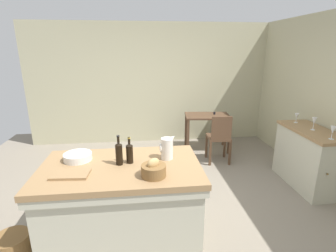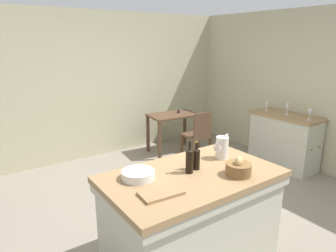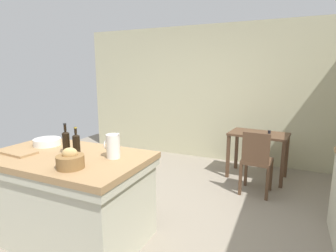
{
  "view_description": "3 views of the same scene",
  "coord_description": "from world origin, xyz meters",
  "px_view_note": "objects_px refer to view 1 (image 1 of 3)",
  "views": [
    {
      "loc": [
        -0.28,
        -3.07,
        2.04
      ],
      "look_at": [
        0.12,
        0.48,
        0.97
      ],
      "focal_mm": 27.25,
      "sensor_mm": 36.0,
      "label": 1
    },
    {
      "loc": [
        -2.16,
        -2.64,
        2.09
      ],
      "look_at": [
        0.04,
        0.52,
        1.0
      ],
      "focal_mm": 32.46,
      "sensor_mm": 36.0,
      "label": 2
    },
    {
      "loc": [
        1.5,
        -2.56,
        1.71
      ],
      "look_at": [
        0.21,
        0.3,
        1.08
      ],
      "focal_mm": 28.61,
      "sensor_mm": 36.0,
      "label": 3
    }
  ],
  "objects_px": {
    "pitcher": "(167,148)",
    "cutting_board": "(70,174)",
    "wine_bottle_amber": "(119,153)",
    "wine_glass_far_left": "(333,130)",
    "wooden_chair": "(219,137)",
    "wine_glass_left": "(314,121)",
    "wicker_hamper": "(13,248)",
    "wine_bottle_dark": "(130,153)",
    "writing_desk": "(207,121)",
    "bread_basket": "(154,170)",
    "wash_bowl": "(78,157)",
    "side_cabinet": "(308,158)",
    "wine_glass_middle": "(297,116)",
    "island_table": "(123,201)"
  },
  "relations": [
    {
      "from": "wine_bottle_dark",
      "to": "wine_glass_far_left",
      "type": "relative_size",
      "value": 1.6
    },
    {
      "from": "wine_bottle_dark",
      "to": "wicker_hamper",
      "type": "relative_size",
      "value": 0.83
    },
    {
      "from": "wine_glass_far_left",
      "to": "wicker_hamper",
      "type": "bearing_deg",
      "value": -170.27
    },
    {
      "from": "cutting_board",
      "to": "side_cabinet",
      "type": "bearing_deg",
      "value": 18.29
    },
    {
      "from": "wine_bottle_dark",
      "to": "wine_bottle_amber",
      "type": "relative_size",
      "value": 0.89
    },
    {
      "from": "wash_bowl",
      "to": "wine_glass_middle",
      "type": "relative_size",
      "value": 1.94
    },
    {
      "from": "side_cabinet",
      "to": "wine_glass_left",
      "type": "xyz_separation_m",
      "value": [
        -0.01,
        -0.0,
        0.58
      ]
    },
    {
      "from": "wine_bottle_amber",
      "to": "wine_glass_left",
      "type": "height_order",
      "value": "wine_bottle_amber"
    },
    {
      "from": "wash_bowl",
      "to": "wicker_hamper",
      "type": "xyz_separation_m",
      "value": [
        -0.63,
        -0.36,
        -0.8
      ]
    },
    {
      "from": "wash_bowl",
      "to": "wine_glass_far_left",
      "type": "xyz_separation_m",
      "value": [
        3.19,
        0.29,
        0.09
      ]
    },
    {
      "from": "side_cabinet",
      "to": "wine_glass_left",
      "type": "height_order",
      "value": "wine_glass_left"
    },
    {
      "from": "side_cabinet",
      "to": "wine_glass_middle",
      "type": "distance_m",
      "value": 0.68
    },
    {
      "from": "writing_desk",
      "to": "wine_glass_middle",
      "type": "distance_m",
      "value": 1.72
    },
    {
      "from": "side_cabinet",
      "to": "wine_bottle_amber",
      "type": "bearing_deg",
      "value": -162.64
    },
    {
      "from": "wine_glass_left",
      "to": "wicker_hamper",
      "type": "relative_size",
      "value": 0.55
    },
    {
      "from": "wash_bowl",
      "to": "bread_basket",
      "type": "distance_m",
      "value": 0.91
    },
    {
      "from": "wine_glass_left",
      "to": "side_cabinet",
      "type": "bearing_deg",
      "value": 2.05
    },
    {
      "from": "wash_bowl",
      "to": "pitcher",
      "type": "bearing_deg",
      "value": -4.22
    },
    {
      "from": "pitcher",
      "to": "wine_glass_far_left",
      "type": "xyz_separation_m",
      "value": [
        2.22,
        0.37,
        0.01
      ]
    },
    {
      "from": "pitcher",
      "to": "wine_bottle_dark",
      "type": "distance_m",
      "value": 0.41
    },
    {
      "from": "wooden_chair",
      "to": "wine_bottle_amber",
      "type": "xyz_separation_m",
      "value": [
        -1.66,
        -1.81,
        0.52
      ]
    },
    {
      "from": "writing_desk",
      "to": "cutting_board",
      "type": "relative_size",
      "value": 2.77
    },
    {
      "from": "wooden_chair",
      "to": "pitcher",
      "type": "xyz_separation_m",
      "value": [
        -1.15,
        -1.72,
        0.51
      ]
    },
    {
      "from": "bread_basket",
      "to": "wicker_hamper",
      "type": "height_order",
      "value": "bread_basket"
    },
    {
      "from": "wooden_chair",
      "to": "wine_glass_left",
      "type": "bearing_deg",
      "value": -40.81
    },
    {
      "from": "writing_desk",
      "to": "pitcher",
      "type": "bearing_deg",
      "value": -114.61
    },
    {
      "from": "pitcher",
      "to": "wine_glass_far_left",
      "type": "distance_m",
      "value": 2.25
    },
    {
      "from": "wine_glass_left",
      "to": "wicker_hamper",
      "type": "distance_m",
      "value": 4.09
    },
    {
      "from": "pitcher",
      "to": "wine_bottle_dark",
      "type": "height_order",
      "value": "wine_bottle_dark"
    },
    {
      "from": "writing_desk",
      "to": "wine_glass_middle",
      "type": "height_order",
      "value": "wine_glass_middle"
    },
    {
      "from": "island_table",
      "to": "pitcher",
      "type": "distance_m",
      "value": 0.74
    },
    {
      "from": "writing_desk",
      "to": "bread_basket",
      "type": "relative_size",
      "value": 4.05
    },
    {
      "from": "wine_bottle_amber",
      "to": "wash_bowl",
      "type": "bearing_deg",
      "value": 160.36
    },
    {
      "from": "wine_bottle_amber",
      "to": "bread_basket",
      "type": "bearing_deg",
      "value": -41.29
    },
    {
      "from": "side_cabinet",
      "to": "wine_glass_middle",
      "type": "bearing_deg",
      "value": 93.78
    },
    {
      "from": "bread_basket",
      "to": "wine_glass_middle",
      "type": "relative_size",
      "value": 1.54
    },
    {
      "from": "wooden_chair",
      "to": "wine_bottle_dark",
      "type": "distance_m",
      "value": 2.42
    },
    {
      "from": "side_cabinet",
      "to": "wine_bottle_dark",
      "type": "distance_m",
      "value": 2.84
    },
    {
      "from": "wine_bottle_dark",
      "to": "wine_glass_middle",
      "type": "bearing_deg",
      "value": 25.01
    },
    {
      "from": "island_table",
      "to": "wine_glass_middle",
      "type": "xyz_separation_m",
      "value": [
        2.73,
        1.29,
        0.52
      ]
    },
    {
      "from": "island_table",
      "to": "pitcher",
      "type": "xyz_separation_m",
      "value": [
        0.5,
        0.12,
        0.53
      ]
    },
    {
      "from": "wooden_chair",
      "to": "cutting_board",
      "type": "relative_size",
      "value": 2.68
    },
    {
      "from": "writing_desk",
      "to": "bread_basket",
      "type": "xyz_separation_m",
      "value": [
        -1.27,
        -2.78,
        0.34
      ]
    },
    {
      "from": "side_cabinet",
      "to": "bread_basket",
      "type": "height_order",
      "value": "bread_basket"
    },
    {
      "from": "wine_bottle_amber",
      "to": "wine_glass_far_left",
      "type": "bearing_deg",
      "value": 9.46
    },
    {
      "from": "island_table",
      "to": "wine_glass_left",
      "type": "height_order",
      "value": "wine_glass_left"
    },
    {
      "from": "writing_desk",
      "to": "pitcher",
      "type": "relative_size",
      "value": 3.47
    },
    {
      "from": "wine_glass_left",
      "to": "wine_glass_middle",
      "type": "bearing_deg",
      "value": 92.89
    },
    {
      "from": "pitcher",
      "to": "cutting_board",
      "type": "xyz_separation_m",
      "value": [
        -0.95,
        -0.29,
        -0.11
      ]
    },
    {
      "from": "wine_glass_far_left",
      "to": "wooden_chair",
      "type": "bearing_deg",
      "value": 128.33
    }
  ]
}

